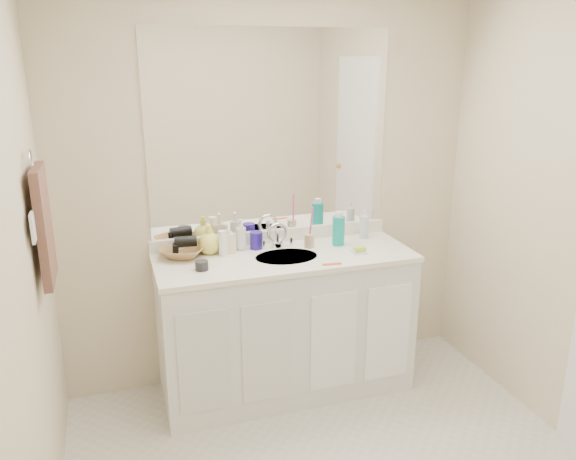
{
  "coord_description": "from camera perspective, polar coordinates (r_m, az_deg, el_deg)",
  "views": [
    {
      "loc": [
        -0.95,
        -1.93,
        1.99
      ],
      "look_at": [
        0.0,
        0.97,
        1.05
      ],
      "focal_mm": 35.0,
      "sensor_mm": 36.0,
      "label": 1
    }
  ],
  "objects": [
    {
      "name": "mouthwash_bottle",
      "position": [
        3.47,
        5.15,
        -0.07
      ],
      "size": [
        0.09,
        0.09,
        0.18
      ],
      "primitive_type": "cylinder",
      "rotation": [
        0.0,
        0.0,
        -0.15
      ],
      "color": "#0C9690",
      "rests_on": "countertop"
    },
    {
      "name": "countertop",
      "position": [
        3.3,
        -0.27,
        -2.83
      ],
      "size": [
        1.52,
        0.57,
        0.03
      ],
      "primitive_type": "cube",
      "color": "white",
      "rests_on": "vanity_cabinet"
    },
    {
      "name": "dark_jar",
      "position": [
        3.1,
        -8.76,
        -3.58
      ],
      "size": [
        0.07,
        0.07,
        0.05
      ],
      "primitive_type": "cylinder",
      "rotation": [
        0.0,
        0.0,
        0.01
      ],
      "color": "black",
      "rests_on": "countertop"
    },
    {
      "name": "backsplash",
      "position": [
        3.52,
        -1.57,
        -0.61
      ],
      "size": [
        1.52,
        0.03,
        0.08
      ],
      "primitive_type": "cube",
      "color": "white",
      "rests_on": "countertop"
    },
    {
      "name": "faucet",
      "position": [
        3.42,
        -1.09,
        -0.85
      ],
      "size": [
        0.02,
        0.02,
        0.11
      ],
      "primitive_type": "cylinder",
      "color": "silver",
      "rests_on": "countertop"
    },
    {
      "name": "switch_plate",
      "position": [
        2.62,
        -24.49,
        0.22
      ],
      "size": [
        0.01,
        0.08,
        0.13
      ],
      "primitive_type": "cube",
      "color": "white",
      "rests_on": "wall_left"
    },
    {
      "name": "orange_comb",
      "position": [
        3.16,
        4.49,
        -3.47
      ],
      "size": [
        0.11,
        0.03,
        0.0
      ],
      "primitive_type": "cube",
      "rotation": [
        0.0,
        0.0,
        -0.1
      ],
      "color": "#E54C18",
      "rests_on": "countertop"
    },
    {
      "name": "tan_cup",
      "position": [
        3.42,
        2.18,
        -1.1
      ],
      "size": [
        0.08,
        0.08,
        0.08
      ],
      "primitive_type": "cylinder",
      "rotation": [
        0.0,
        0.0,
        0.43
      ],
      "color": "tan",
      "rests_on": "countertop"
    },
    {
      "name": "clear_pump_bottle",
      "position": [
        3.62,
        7.71,
        0.31
      ],
      "size": [
        0.07,
        0.07,
        0.15
      ],
      "primitive_type": "cylinder",
      "rotation": [
        0.0,
        0.0,
        0.2
      ],
      "color": "silver",
      "rests_on": "countertop"
    },
    {
      "name": "blue_mug",
      "position": [
        3.4,
        -3.23,
        -1.05
      ],
      "size": [
        0.09,
        0.09,
        0.11
      ],
      "primitive_type": "cylinder",
      "rotation": [
        0.0,
        0.0,
        -0.23
      ],
      "color": "navy",
      "rests_on": "countertop"
    },
    {
      "name": "green_soap",
      "position": [
        3.36,
        7.26,
        -1.91
      ],
      "size": [
        0.07,
        0.05,
        0.02
      ],
      "primitive_type": "cube",
      "rotation": [
        0.0,
        0.0,
        0.01
      ],
      "color": "#A6DF36",
      "rests_on": "soap_dish"
    },
    {
      "name": "hair_dryer",
      "position": [
        3.3,
        -10.36,
        -1.17
      ],
      "size": [
        0.13,
        0.08,
        0.06
      ],
      "primitive_type": "cylinder",
      "rotation": [
        0.0,
        1.57,
        -0.1
      ],
      "color": "black",
      "rests_on": "wicker_basket"
    },
    {
      "name": "toothbrush",
      "position": [
        3.39,
        2.35,
        0.66
      ],
      "size": [
        0.02,
        0.04,
        0.2
      ],
      "primitive_type": "cylinder",
      "rotation": [
        0.14,
        0.0,
        0.39
      ],
      "color": "#DF3A93",
      "rests_on": "tan_cup"
    },
    {
      "name": "mirror",
      "position": [
        3.39,
        -1.7,
        9.81
      ],
      "size": [
        1.48,
        0.01,
        1.2
      ],
      "primitive_type": "cube",
      "color": "white",
      "rests_on": "wall_back"
    },
    {
      "name": "extra_white_bottle",
      "position": [
        3.29,
        -6.65,
        -1.35
      ],
      "size": [
        0.06,
        0.06,
        0.15
      ],
      "primitive_type": "cylinder",
      "rotation": [
        0.0,
        0.0,
        -0.35
      ],
      "color": "white",
      "rests_on": "countertop"
    },
    {
      "name": "hand_towel",
      "position": [
        2.82,
        -23.54,
        0.42
      ],
      "size": [
        0.04,
        0.32,
        0.55
      ],
      "primitive_type": "cube",
      "color": "#472D26",
      "rests_on": "towel_ring"
    },
    {
      "name": "vanity_cabinet",
      "position": [
        3.48,
        -0.26,
        -9.66
      ],
      "size": [
        1.5,
        0.55,
        0.85
      ],
      "primitive_type": "cube",
      "color": "silver",
      "rests_on": "floor"
    },
    {
      "name": "soap_bottle_white",
      "position": [
        3.38,
        -4.8,
        -0.44
      ],
      "size": [
        0.08,
        0.08,
        0.19
      ],
      "primitive_type": "imported",
      "rotation": [
        0.0,
        0.0,
        0.15
      ],
      "color": "silver",
      "rests_on": "countertop"
    },
    {
      "name": "wall_left",
      "position": [
        2.11,
        -26.39,
        -6.77
      ],
      "size": [
        0.02,
        2.6,
        2.4
      ],
      "primitive_type": "cube",
      "color": "beige",
      "rests_on": "floor"
    },
    {
      "name": "wicker_basket",
      "position": [
        3.32,
        -10.65,
        -2.16
      ],
      "size": [
        0.34,
        0.34,
        0.06
      ],
      "primitive_type": "imported",
      "rotation": [
        0.0,
        0.0,
        -0.42
      ],
      "color": "olive",
      "rests_on": "countertop"
    },
    {
      "name": "towel_ring",
      "position": [
        2.76,
        -24.69,
        6.36
      ],
      "size": [
        0.01,
        0.11,
        0.11
      ],
      "primitive_type": "torus",
      "rotation": [
        0.0,
        1.57,
        0.0
      ],
      "color": "silver",
      "rests_on": "wall_left"
    },
    {
      "name": "soap_bottle_cream",
      "position": [
        3.33,
        -6.2,
        -0.82
      ],
      "size": [
        0.09,
        0.09,
        0.18
      ],
      "primitive_type": "imported",
      "rotation": [
        0.0,
        0.0,
        0.15
      ],
      "color": "beige",
      "rests_on": "countertop"
    },
    {
      "name": "soap_bottle_yellow",
      "position": [
        3.33,
        -8.02,
        -0.93
      ],
      "size": [
        0.18,
        0.18,
        0.18
      ],
      "primitive_type": "imported",
      "rotation": [
        0.0,
        0.0,
        -0.39
      ],
      "color": "#E8E65A",
      "rests_on": "countertop"
    },
    {
      "name": "sink_basin",
      "position": [
        3.28,
        -0.16,
        -2.89
      ],
      "size": [
        0.37,
        0.37,
        0.02
      ],
      "primitive_type": "cylinder",
      "color": "beige",
      "rests_on": "countertop"
    },
    {
      "name": "wall_back",
      "position": [
        3.46,
        -1.68,
        3.89
      ],
      "size": [
        2.6,
        0.02,
        2.4
      ],
      "primitive_type": "cube",
      "color": "beige",
      "rests_on": "floor"
    },
    {
      "name": "soap_dish",
      "position": [
        3.36,
        7.25,
        -2.22
      ],
      "size": [
        0.1,
        0.08,
        0.01
      ],
      "primitive_type": "cube",
      "rotation": [
        0.0,
        0.0,
        -0.15
      ],
      "color": "white",
      "rests_on": "countertop"
    }
  ]
}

